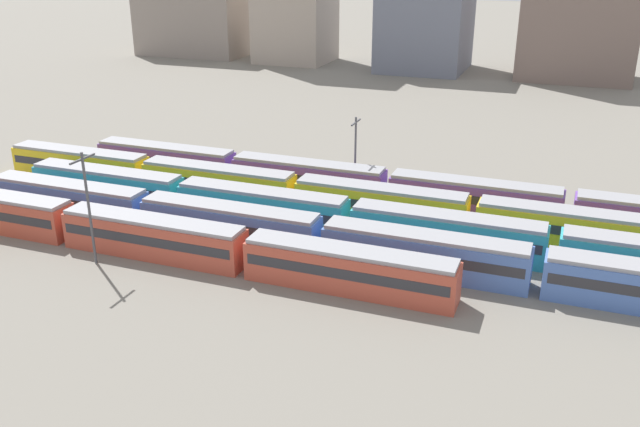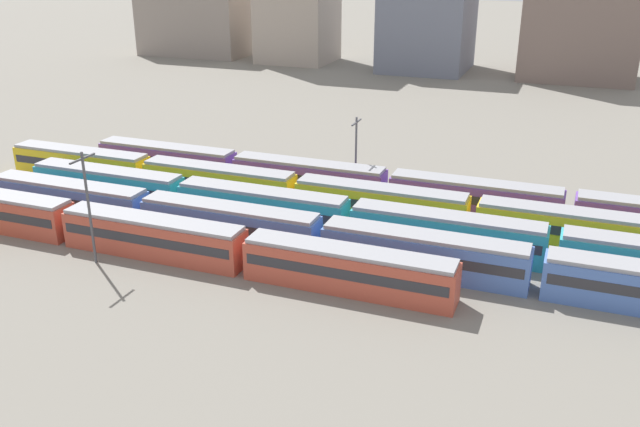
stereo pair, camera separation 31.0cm
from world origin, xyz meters
name	(u,v)px [view 1 (the left image)]	position (x,y,z in m)	size (l,w,h in m)	color
ground_plane	(118,202)	(0.00, 10.40, 0.00)	(600.00, 600.00, 0.00)	slate
train_track_0	(154,237)	(11.69, 0.00, 1.90)	(55.80, 3.06, 3.75)	#BC4C38
train_track_1	(424,253)	(35.68, 5.20, 1.90)	(93.60, 3.06, 3.75)	#4C70BC
train_track_2	(350,219)	(27.20, 10.40, 1.90)	(74.70, 3.06, 3.75)	teal
train_track_3	(380,203)	(28.77, 15.60, 1.90)	(93.60, 3.06, 3.75)	yellow
train_track_4	(474,197)	(37.58, 20.80, 1.90)	(93.60, 3.06, 3.75)	#6B429E
catenary_pole_0	(88,203)	(7.57, -3.24, 5.76)	(0.24, 3.20, 10.42)	#4C4C51
catenary_pole_1	(355,150)	(23.39, 23.74, 4.85)	(0.24, 3.20, 8.66)	#4C4C51
distant_building_0	(191,17)	(-46.52, 106.11, 9.50)	(26.95, 12.74, 19.00)	gray
distant_building_2	(426,23)	(13.09, 106.11, 10.31)	(18.60, 20.28, 20.63)	slate
distant_building_3	(582,2)	(45.14, 106.11, 15.60)	(22.87, 16.92, 31.21)	#7A665B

